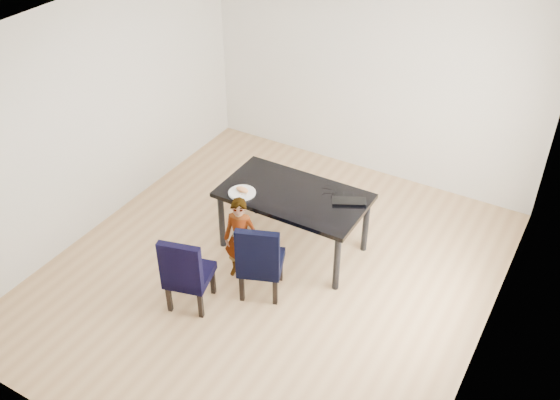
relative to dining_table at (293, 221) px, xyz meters
The scene contains 14 objects.
floor 0.63m from the dining_table, 90.00° to the right, with size 4.50×5.00×0.01m, color tan.
ceiling 2.38m from the dining_table, 90.00° to the right, with size 4.50×5.00×0.01m, color white.
wall_back 2.23m from the dining_table, 90.00° to the left, with size 4.50×0.01×2.70m, color silver.
wall_front 3.16m from the dining_table, 90.00° to the right, with size 4.50×0.01×2.70m, color silver.
wall_left 2.51m from the dining_table, 167.50° to the right, with size 0.01×5.00×2.70m, color white.
wall_right 2.51m from the dining_table, 12.50° to the right, with size 0.01×5.00×2.70m, color silver.
dining_table is the anchor object (origin of this frame).
chair_left 1.38m from the dining_table, 110.29° to the right, with size 0.43×0.44×0.89m, color black.
chair_right 0.79m from the dining_table, 86.03° to the right, with size 0.44×0.46×0.91m, color black.
child 0.75m from the dining_table, 110.46° to the right, with size 0.36×0.24×0.98m, color red.
plate 0.68m from the dining_table, 150.60° to the right, with size 0.30×0.30×0.02m, color silver.
sandwich 0.70m from the dining_table, 151.21° to the right, with size 0.15×0.07×0.06m, color #CC8149.
laptop 0.71m from the dining_table, 19.23° to the left, with size 0.36×0.23×0.03m, color black.
cable_tangle 0.53m from the dining_table, 25.09° to the left, with size 0.15×0.15×0.01m, color black.
Camera 1 is at (2.65, -4.39, 4.61)m, focal length 40.00 mm.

